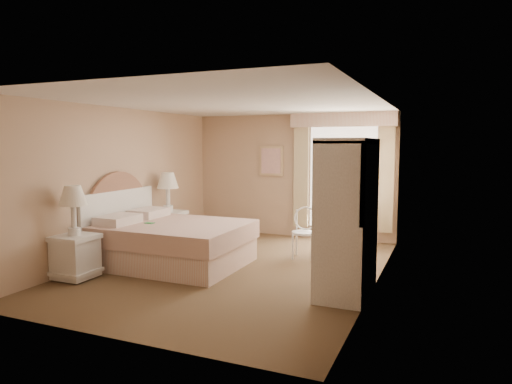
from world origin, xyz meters
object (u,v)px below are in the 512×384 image
at_px(nightstand_near, 75,245).
at_px(armoire, 348,230).
at_px(cafe_chair, 305,228).
at_px(round_table, 356,221).
at_px(bed, 167,241).
at_px(nightstand_far, 168,219).

bearing_deg(nightstand_near, armoire, 13.39).
bearing_deg(armoire, cafe_chair, 123.26).
xyz_separation_m(round_table, cafe_chair, (-0.62, -1.30, 0.03)).
distance_m(bed, cafe_chair, 2.27).
relative_size(bed, nightstand_far, 1.66).
distance_m(nightstand_far, cafe_chair, 2.62).
distance_m(round_table, cafe_chair, 1.44).
height_order(cafe_chair, armoire, armoire).
bearing_deg(nightstand_far, armoire, -21.75).
bearing_deg(round_table, bed, -134.39).
bearing_deg(round_table, nightstand_near, -130.73).
bearing_deg(round_table, cafe_chair, -115.36).
xyz_separation_m(nightstand_far, armoire, (3.65, -1.46, 0.31)).
height_order(nightstand_near, cafe_chair, nightstand_near).
relative_size(bed, cafe_chair, 2.63).
relative_size(nightstand_near, nightstand_far, 0.97).
relative_size(round_table, cafe_chair, 0.82).
relative_size(nightstand_near, armoire, 0.66).
distance_m(bed, armoire, 2.98).
height_order(bed, cafe_chair, bed).
relative_size(nightstand_far, round_table, 1.95).
bearing_deg(nightstand_near, round_table, 49.27).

